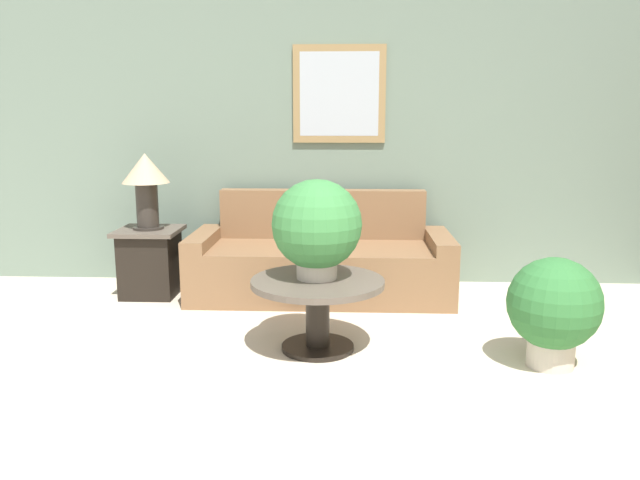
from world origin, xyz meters
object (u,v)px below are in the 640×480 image
(coffee_table, at_px, (318,299))
(side_table, at_px, (150,261))
(potted_plant_on_table, at_px, (317,227))
(potted_plant_floor, at_px, (554,307))
(table_lamp, at_px, (146,179))
(couch_main, at_px, (321,263))

(coffee_table, xyz_separation_m, side_table, (-1.46, 1.18, -0.05))
(potted_plant_on_table, bearing_deg, potted_plant_floor, -9.61)
(side_table, height_order, potted_plant_floor, potted_plant_floor)
(potted_plant_on_table, bearing_deg, side_table, 141.57)
(table_lamp, distance_m, potted_plant_on_table, 1.87)
(couch_main, bearing_deg, side_table, -177.32)
(side_table, distance_m, potted_plant_floor, 3.20)
(coffee_table, bearing_deg, side_table, 140.98)
(coffee_table, distance_m, side_table, 1.88)
(potted_plant_on_table, xyz_separation_m, potted_plant_floor, (1.43, -0.24, -0.43))
(coffee_table, bearing_deg, potted_plant_on_table, 102.17)
(potted_plant_on_table, bearing_deg, coffee_table, -77.83)
(coffee_table, height_order, potted_plant_floor, potted_plant_floor)
(couch_main, distance_m, potted_plant_floor, 2.06)
(side_table, relative_size, potted_plant_floor, 0.85)
(coffee_table, relative_size, potted_plant_on_table, 1.34)
(table_lamp, bearing_deg, side_table, -90.00)
(side_table, xyz_separation_m, potted_plant_floor, (2.88, -1.40, 0.08))
(table_lamp, height_order, potted_plant_on_table, table_lamp)
(side_table, distance_m, potted_plant_on_table, 1.93)
(side_table, distance_m, table_lamp, 0.69)
(couch_main, distance_m, side_table, 1.43)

